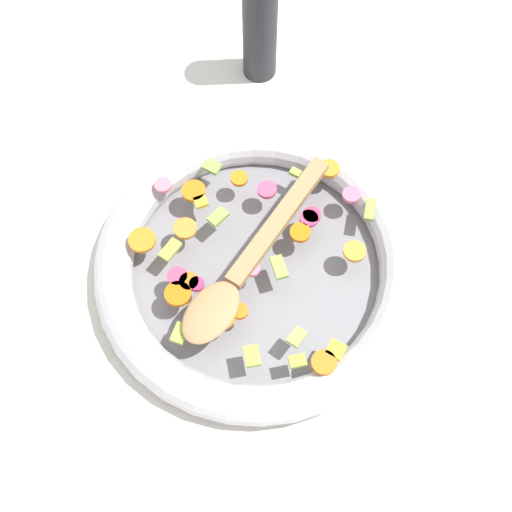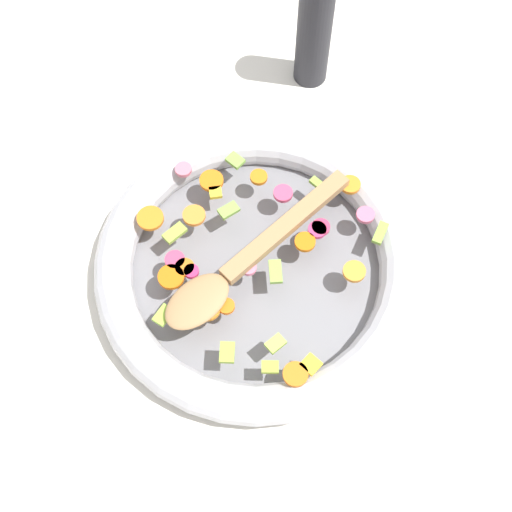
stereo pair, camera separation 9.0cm
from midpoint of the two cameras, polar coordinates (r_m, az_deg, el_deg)
ground_plane at (r=0.94m, az=-2.71°, el=-1.63°), size 4.00×4.00×0.00m
skillet at (r=0.92m, az=-2.77°, el=-1.05°), size 0.42×0.42×0.05m
chopped_vegetables at (r=0.90m, az=-3.60°, el=0.27°), size 0.32×0.34×0.01m
wooden_spoon at (r=0.88m, az=-3.85°, el=-1.18°), size 0.27×0.19×0.01m
pepper_mill at (r=1.05m, az=-2.23°, el=17.98°), size 0.05×0.05×0.22m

